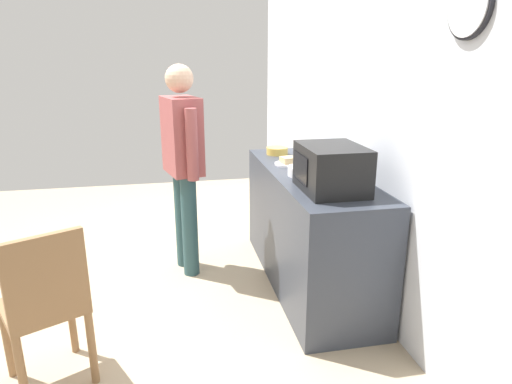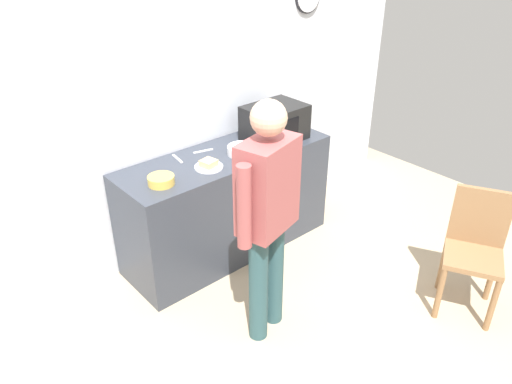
{
  "view_description": "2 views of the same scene",
  "coord_description": "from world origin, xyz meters",
  "px_view_note": "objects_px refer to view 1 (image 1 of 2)",
  "views": [
    {
      "loc": [
        3.46,
        0.15,
        1.77
      ],
      "look_at": [
        0.19,
        0.8,
        0.76
      ],
      "focal_mm": 31.44,
      "sensor_mm": 36.0,
      "label": 1
    },
    {
      "loc": [
        -1.96,
        -1.71,
        2.63
      ],
      "look_at": [
        0.18,
        0.74,
        0.81
      ],
      "focal_mm": 34.88,
      "sensor_mm": 36.0,
      "label": 2
    }
  ],
  "objects_px": {
    "spoon_utensil": "(326,167)",
    "person_standing": "(183,155)",
    "cereal_bowl": "(304,171)",
    "fork_utensil": "(318,160)",
    "microwave": "(331,168)",
    "wooden_chair": "(46,303)",
    "sandwich_plate": "(288,162)",
    "salad_bowl": "(277,151)"
  },
  "relations": [
    {
      "from": "sandwich_plate",
      "to": "spoon_utensil",
      "type": "relative_size",
      "value": 1.29
    },
    {
      "from": "fork_utensil",
      "to": "spoon_utensil",
      "type": "distance_m",
      "value": 0.24
    },
    {
      "from": "salad_bowl",
      "to": "fork_utensil",
      "type": "relative_size",
      "value": 1.14
    },
    {
      "from": "sandwich_plate",
      "to": "cereal_bowl",
      "type": "height_order",
      "value": "cereal_bowl"
    },
    {
      "from": "person_standing",
      "to": "microwave",
      "type": "bearing_deg",
      "value": 44.87
    },
    {
      "from": "microwave",
      "to": "wooden_chair",
      "type": "relative_size",
      "value": 0.53
    },
    {
      "from": "salad_bowl",
      "to": "cereal_bowl",
      "type": "height_order",
      "value": "cereal_bowl"
    },
    {
      "from": "sandwich_plate",
      "to": "salad_bowl",
      "type": "relative_size",
      "value": 1.14
    },
    {
      "from": "microwave",
      "to": "person_standing",
      "type": "bearing_deg",
      "value": -135.13
    },
    {
      "from": "cereal_bowl",
      "to": "spoon_utensil",
      "type": "relative_size",
      "value": 1.44
    },
    {
      "from": "salad_bowl",
      "to": "fork_utensil",
      "type": "xyz_separation_m",
      "value": [
        0.32,
        0.28,
        -0.03
      ]
    },
    {
      "from": "cereal_bowl",
      "to": "spoon_utensil",
      "type": "bearing_deg",
      "value": 129.99
    },
    {
      "from": "sandwich_plate",
      "to": "fork_utensil",
      "type": "xyz_separation_m",
      "value": [
        -0.09,
        0.29,
        -0.02
      ]
    },
    {
      "from": "sandwich_plate",
      "to": "fork_utensil",
      "type": "height_order",
      "value": "sandwich_plate"
    },
    {
      "from": "cereal_bowl",
      "to": "wooden_chair",
      "type": "bearing_deg",
      "value": -64.03
    },
    {
      "from": "fork_utensil",
      "to": "spoon_utensil",
      "type": "relative_size",
      "value": 1.0
    },
    {
      "from": "salad_bowl",
      "to": "wooden_chair",
      "type": "distance_m",
      "value": 2.33
    },
    {
      "from": "salad_bowl",
      "to": "spoon_utensil",
      "type": "bearing_deg",
      "value": 25.15
    },
    {
      "from": "salad_bowl",
      "to": "wooden_chair",
      "type": "height_order",
      "value": "salad_bowl"
    },
    {
      "from": "cereal_bowl",
      "to": "fork_utensil",
      "type": "relative_size",
      "value": 1.44
    },
    {
      "from": "microwave",
      "to": "sandwich_plate",
      "type": "distance_m",
      "value": 0.78
    },
    {
      "from": "fork_utensil",
      "to": "wooden_chair",
      "type": "height_order",
      "value": "wooden_chair"
    },
    {
      "from": "cereal_bowl",
      "to": "fork_utensil",
      "type": "bearing_deg",
      "value": 149.45
    },
    {
      "from": "spoon_utensil",
      "to": "person_standing",
      "type": "height_order",
      "value": "person_standing"
    },
    {
      "from": "microwave",
      "to": "spoon_utensil",
      "type": "distance_m",
      "value": 0.67
    },
    {
      "from": "cereal_bowl",
      "to": "wooden_chair",
      "type": "xyz_separation_m",
      "value": [
        0.81,
        -1.66,
        -0.44
      ]
    },
    {
      "from": "spoon_utensil",
      "to": "wooden_chair",
      "type": "distance_m",
      "value": 2.21
    },
    {
      "from": "microwave",
      "to": "fork_utensil",
      "type": "height_order",
      "value": "microwave"
    },
    {
      "from": "person_standing",
      "to": "wooden_chair",
      "type": "xyz_separation_m",
      "value": [
        1.32,
        -0.8,
        -0.48
      ]
    },
    {
      "from": "sandwich_plate",
      "to": "person_standing",
      "type": "distance_m",
      "value": 0.85
    },
    {
      "from": "salad_bowl",
      "to": "fork_utensil",
      "type": "height_order",
      "value": "salad_bowl"
    },
    {
      "from": "sandwich_plate",
      "to": "cereal_bowl",
      "type": "relative_size",
      "value": 0.9
    },
    {
      "from": "microwave",
      "to": "person_standing",
      "type": "height_order",
      "value": "person_standing"
    },
    {
      "from": "salad_bowl",
      "to": "spoon_utensil",
      "type": "distance_m",
      "value": 0.62
    },
    {
      "from": "cereal_bowl",
      "to": "wooden_chair",
      "type": "height_order",
      "value": "cereal_bowl"
    },
    {
      "from": "microwave",
      "to": "sandwich_plate",
      "type": "height_order",
      "value": "microwave"
    },
    {
      "from": "sandwich_plate",
      "to": "person_standing",
      "type": "xyz_separation_m",
      "value": [
        -0.16,
        -0.84,
        0.06
      ]
    },
    {
      "from": "microwave",
      "to": "wooden_chair",
      "type": "xyz_separation_m",
      "value": [
        0.4,
        -1.72,
        -0.55
      ]
    },
    {
      "from": "spoon_utensil",
      "to": "wooden_chair",
      "type": "xyz_separation_m",
      "value": [
        1.02,
        -1.91,
        -0.41
      ]
    },
    {
      "from": "person_standing",
      "to": "spoon_utensil",
      "type": "bearing_deg",
      "value": 74.81
    },
    {
      "from": "fork_utensil",
      "to": "microwave",
      "type": "bearing_deg",
      "value": -13.87
    },
    {
      "from": "cereal_bowl",
      "to": "fork_utensil",
      "type": "height_order",
      "value": "cereal_bowl"
    }
  ]
}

